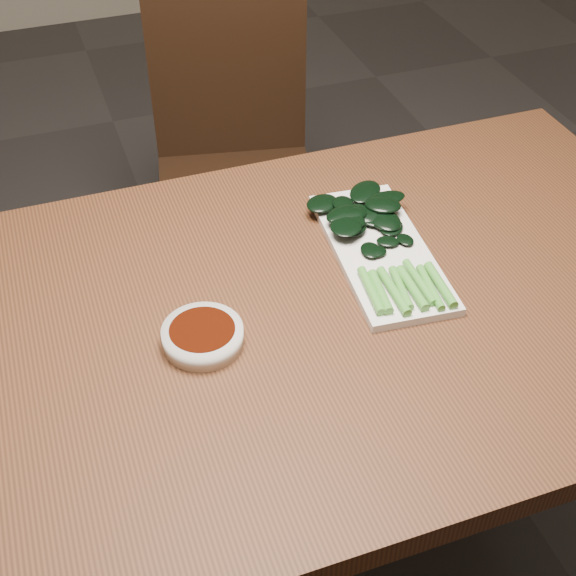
# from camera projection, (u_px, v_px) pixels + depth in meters

# --- Properties ---
(ground) EXTENTS (6.00, 6.00, 0.00)m
(ground) POSITION_uv_depth(u_px,v_px,m) (286.00, 574.00, 1.68)
(ground) COLOR #312E2E
(ground) RESTS_ON ground
(table) EXTENTS (1.40, 0.80, 0.75)m
(table) POSITION_uv_depth(u_px,v_px,m) (286.00, 346.00, 1.23)
(table) COLOR #492715
(table) RESTS_ON ground
(chair_far) EXTENTS (0.45, 0.45, 0.89)m
(chair_far) POSITION_uv_depth(u_px,v_px,m) (235.00, 158.00, 1.99)
(chair_far) COLOR black
(chair_far) RESTS_ON ground
(sauce_bowl) EXTENTS (0.11, 0.11, 0.03)m
(sauce_bowl) POSITION_uv_depth(u_px,v_px,m) (203.00, 336.00, 1.12)
(sauce_bowl) COLOR silver
(sauce_bowl) RESTS_ON table
(serving_plate) EXTENTS (0.17, 0.35, 0.01)m
(serving_plate) POSITION_uv_depth(u_px,v_px,m) (381.00, 251.00, 1.28)
(serving_plate) COLOR silver
(serving_plate) RESTS_ON table
(gai_lan) EXTENTS (0.17, 0.34, 0.02)m
(gai_lan) POSITION_uv_depth(u_px,v_px,m) (373.00, 230.00, 1.29)
(gai_lan) COLOR #50A438
(gai_lan) RESTS_ON serving_plate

